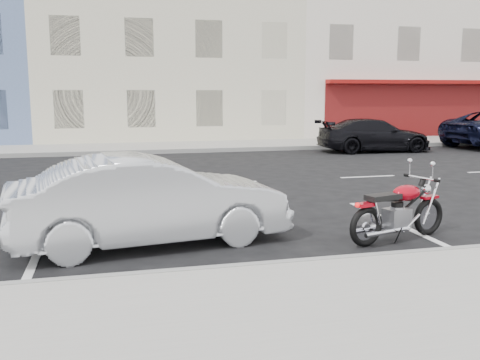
# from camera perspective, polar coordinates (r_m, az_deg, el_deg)

# --- Properties ---
(ground) EXTENTS (120.00, 120.00, 0.00)m
(ground) POSITION_cam_1_polar(r_m,az_deg,el_deg) (14.39, 6.37, 0.05)
(ground) COLOR black
(ground) RESTS_ON ground
(sidewalk_near) EXTENTS (80.00, 3.40, 0.15)m
(sidewalk_near) POSITION_cam_1_polar(r_m,az_deg,el_deg) (5.13, -13.79, -16.83)
(sidewalk_near) COLOR gray
(sidewalk_near) RESTS_ON ground
(sidewalk_far) EXTENTS (80.00, 3.40, 0.15)m
(sidewalk_far) POSITION_cam_1_polar(r_m,az_deg,el_deg) (22.13, -13.99, 3.28)
(sidewalk_far) COLOR gray
(sidewalk_far) RESTS_ON ground
(curb_near) EXTENTS (80.00, 0.12, 0.16)m
(curb_near) POSITION_cam_1_polar(r_m,az_deg,el_deg) (6.70, -13.86, -10.42)
(curb_near) COLOR gray
(curb_near) RESTS_ON ground
(curb_far) EXTENTS (80.00, 0.12, 0.16)m
(curb_far) POSITION_cam_1_polar(r_m,az_deg,el_deg) (20.44, -13.99, 2.81)
(curb_far) COLOR gray
(curb_far) RESTS_ON ground
(bldg_cream) EXTENTS (12.00, 12.00, 11.50)m
(bldg_cream) POSITION_cam_1_polar(r_m,az_deg,el_deg) (29.96, -8.48, 15.86)
(bldg_cream) COLOR beige
(bldg_cream) RESTS_ON ground
(bldg_corner) EXTENTS (14.00, 12.00, 12.50)m
(bldg_corner) POSITION_cam_1_polar(r_m,az_deg,el_deg) (33.86, 14.88, 15.74)
(bldg_corner) COLOR beige
(bldg_corner) RESTS_ON ground
(fire_hydrant) EXTENTS (0.20, 0.20, 0.72)m
(fire_hydrant) POSITION_cam_1_polar(r_m,az_deg,el_deg) (27.67, 23.99, 4.87)
(fire_hydrant) COLOR beige
(fire_hydrant) RESTS_ON sidewalk_far
(motorcycle) EXTENTS (1.92, 0.81, 0.98)m
(motorcycle) POSITION_cam_1_polar(r_m,az_deg,el_deg) (9.24, 19.60, -2.84)
(motorcycle) COLOR black
(motorcycle) RESTS_ON ground
(sedan_silver) EXTENTS (4.34, 2.02, 1.38)m
(sedan_silver) POSITION_cam_1_polar(r_m,az_deg,el_deg) (8.26, -9.52, -2.13)
(sedan_silver) COLOR #B2B5BA
(sedan_silver) RESTS_ON ground
(car_far) EXTENTS (4.51, 2.00, 1.29)m
(car_far) POSITION_cam_1_polar(r_m,az_deg,el_deg) (21.64, 14.11, 4.66)
(car_far) COLOR black
(car_far) RESTS_ON ground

